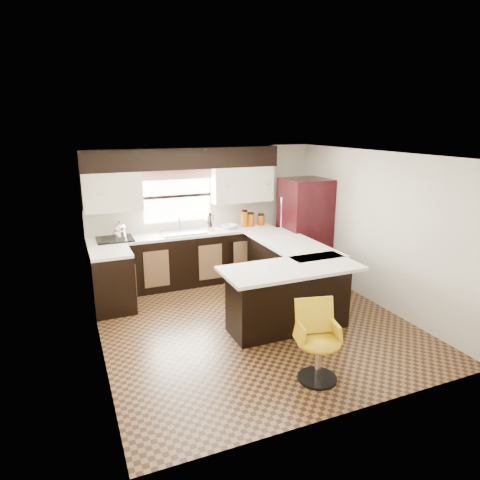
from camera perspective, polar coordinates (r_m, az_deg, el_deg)
name	(u,v)px	position (r m, az deg, el deg)	size (l,w,h in m)	color
floor	(253,322)	(6.34, 1.75, -10.91)	(4.40, 4.40, 0.00)	#49301A
ceiling	(254,155)	(5.70, 1.94, 11.29)	(4.40, 4.40, 0.00)	silver
wall_back	(204,213)	(7.90, -4.80, 3.60)	(4.40, 4.40, 0.00)	beige
wall_front	(352,303)	(4.12, 14.76, -8.08)	(4.40, 4.40, 0.00)	beige
wall_left	(94,261)	(5.42, -18.85, -2.72)	(4.40, 4.40, 0.00)	beige
wall_right	(376,229)	(7.02, 17.65, 1.41)	(4.40, 4.40, 0.00)	beige
base_cab_back	(186,259)	(7.69, -7.17, -2.59)	(3.30, 0.60, 0.90)	black
base_cab_left	(113,282)	(6.86, -16.63, -5.39)	(0.60, 0.70, 0.90)	black
counter_back	(185,234)	(7.56, -7.29, 0.82)	(3.30, 0.60, 0.04)	silver
counter_left	(110,253)	(6.71, -16.93, -1.61)	(0.60, 0.70, 0.04)	silver
soffit	(184,158)	(7.48, -7.52, 10.75)	(3.40, 0.35, 0.36)	black
upper_cab_left	(112,192)	(7.31, -16.69, 6.19)	(0.94, 0.35, 0.64)	beige
upper_cab_right	(242,184)	(7.89, 0.25, 7.46)	(1.14, 0.35, 0.64)	beige
window_pane	(177,196)	(7.68, -8.38, 5.80)	(1.20, 0.02, 0.90)	white
valance	(177,174)	(7.59, -8.42, 8.66)	(1.30, 0.06, 0.18)	#D19B93
sink	(183,232)	(7.52, -7.63, 1.03)	(0.75, 0.45, 0.03)	#B2B2B7
dishwasher	(244,258)	(7.75, 0.54, -2.47)	(0.58, 0.03, 0.78)	black
cooktop	(115,239)	(7.32, -16.34, 0.11)	(0.58, 0.50, 0.03)	black
peninsula_long	(287,272)	(7.05, 6.35, -4.23)	(0.60, 1.95, 0.90)	black
peninsula_return	(288,298)	(6.02, 6.45, -7.75)	(1.65, 0.60, 0.90)	black
counter_pen_long	(291,244)	(6.93, 6.83, -0.49)	(0.84, 1.95, 0.04)	silver
counter_pen_return	(291,268)	(5.77, 6.85, -3.78)	(1.89, 0.84, 0.04)	silver
refrigerator	(304,229)	(7.98, 8.56, 1.52)	(0.79, 0.76, 1.84)	black
bar_chair	(319,343)	(4.93, 10.50, -13.37)	(0.49, 0.49, 0.91)	gold
kettle	(120,230)	(7.29, -15.76, 1.34)	(0.21, 0.21, 0.28)	silver
percolator	(210,222)	(7.65, -4.02, 2.36)	(0.14, 0.14, 0.28)	silver
mixing_bowl	(229,226)	(7.80, -1.45, 1.82)	(0.27, 0.27, 0.07)	white
canister_large	(244,219)	(7.90, 0.57, 2.81)	(0.13, 0.13, 0.28)	#9A4608
canister_med	(251,220)	(7.96, 1.42, 2.69)	(0.14, 0.14, 0.23)	#9A4608
canister_small	(261,220)	(8.05, 2.79, 2.67)	(0.14, 0.14, 0.18)	#9A4608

